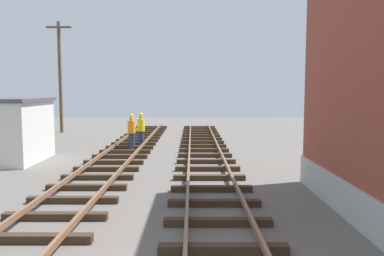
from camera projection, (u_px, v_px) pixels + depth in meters
name	position (u px, v px, depth m)	size (l,w,h in m)	color
control_hut	(7.00, 130.00, 17.18)	(3.00, 3.80, 2.76)	silver
parked_car_black	(7.00, 127.00, 23.98)	(4.20, 2.04, 1.76)	black
utility_pole_far	(60.00, 75.00, 28.57)	(1.80, 0.24, 7.96)	brown
track_worker_foreground	(131.00, 132.00, 20.78)	(0.40, 0.40, 1.87)	#262D4C
track_worker_distant	(141.00, 130.00, 21.82)	(0.40, 0.40, 1.87)	#262D4C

